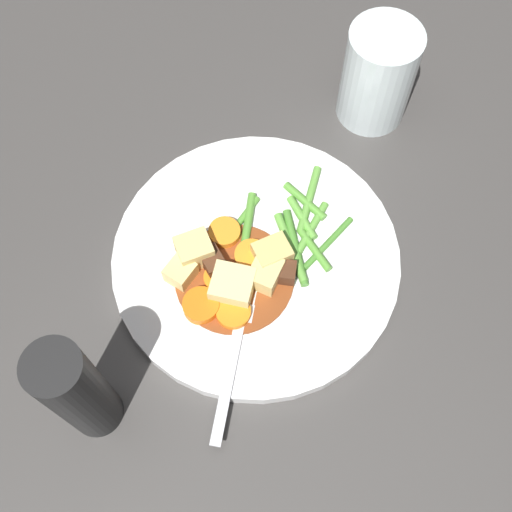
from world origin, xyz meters
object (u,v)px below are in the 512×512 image
at_px(potato_chunk_2, 233,286).
at_px(potato_chunk_4, 181,272).
at_px(carrot_slice_2, 201,306).
at_px(carrot_slice_4, 225,233).
at_px(potato_chunk_0, 195,251).
at_px(carrot_slice_0, 233,312).
at_px(dinner_plate, 256,259).
at_px(water_glass, 378,75).
at_px(fork, 236,343).
at_px(meat_chunk_1, 287,273).
at_px(potato_chunk_3, 265,274).
at_px(pepper_mill, 78,392).
at_px(carrot_slice_1, 249,253).
at_px(carrot_slice_3, 221,281).
at_px(potato_chunk_1, 272,254).
at_px(meat_chunk_0, 213,262).

bearing_deg(potato_chunk_2, potato_chunk_4, -52.96).
xyz_separation_m(carrot_slice_2, potato_chunk_2, (-0.03, 0.00, 0.01)).
height_order(carrot_slice_4, potato_chunk_0, potato_chunk_0).
bearing_deg(carrot_slice_0, potato_chunk_0, -93.70).
relative_size(dinner_plate, water_glass, 2.49).
bearing_deg(potato_chunk_4, carrot_slice_0, 106.52).
relative_size(fork, water_glass, 1.22).
relative_size(carrot_slice_4, potato_chunk_2, 0.82).
distance_m(meat_chunk_1, water_glass, 0.24).
bearing_deg(potato_chunk_3, carrot_slice_0, 13.72).
bearing_deg(potato_chunk_3, dinner_plate, -106.75).
height_order(carrot_slice_2, pepper_mill, pepper_mill).
bearing_deg(carrot_slice_2, potato_chunk_4, -94.05).
bearing_deg(water_glass, potato_chunk_4, 10.29).
xyz_separation_m(potato_chunk_3, potato_chunk_4, (0.06, -0.05, -0.00)).
xyz_separation_m(carrot_slice_1, meat_chunk_1, (-0.02, 0.04, 0.00)).
xyz_separation_m(carrot_slice_0, potato_chunk_4, (0.02, -0.06, 0.01)).
xyz_separation_m(carrot_slice_0, potato_chunk_2, (-0.01, -0.02, 0.01)).
relative_size(carrot_slice_0, water_glass, 0.29).
distance_m(carrot_slice_1, potato_chunk_0, 0.05).
xyz_separation_m(carrot_slice_3, water_glass, (-0.26, -0.08, 0.04)).
relative_size(carrot_slice_1, carrot_slice_4, 1.07).
bearing_deg(potato_chunk_0, water_glass, -170.75).
relative_size(carrot_slice_1, fork, 0.24).
distance_m(potato_chunk_0, fork, 0.10).
relative_size(carrot_slice_4, potato_chunk_4, 1.22).
bearing_deg(potato_chunk_1, meat_chunk_1, 90.59).
distance_m(dinner_plate, water_glass, 0.23).
distance_m(carrot_slice_3, potato_chunk_4, 0.04).
distance_m(dinner_plate, pepper_mill, 0.22).
xyz_separation_m(carrot_slice_2, potato_chunk_1, (-0.08, -0.00, 0.01)).
xyz_separation_m(carrot_slice_2, fork, (-0.01, 0.05, -0.00)).
relative_size(carrot_slice_3, meat_chunk_0, 1.11).
distance_m(carrot_slice_4, potato_chunk_3, 0.06).
distance_m(carrot_slice_0, meat_chunk_0, 0.05).
xyz_separation_m(carrot_slice_1, meat_chunk_0, (0.04, -0.01, 0.01)).
relative_size(carrot_slice_0, potato_chunk_0, 1.01).
bearing_deg(potato_chunk_2, pepper_mill, 6.19).
height_order(potato_chunk_1, water_glass, water_glass).
bearing_deg(carrot_slice_3, carrot_slice_1, -169.97).
xyz_separation_m(carrot_slice_3, potato_chunk_2, (-0.00, 0.01, 0.01)).
relative_size(potato_chunk_3, meat_chunk_1, 1.59).
height_order(carrot_slice_2, potato_chunk_0, potato_chunk_0).
height_order(potato_chunk_2, fork, potato_chunk_2).
bearing_deg(carrot_slice_3, potato_chunk_2, 105.13).
bearing_deg(fork, meat_chunk_1, -162.11).
distance_m(meat_chunk_0, meat_chunk_1, 0.07).
relative_size(water_glass, pepper_mill, 0.74).
height_order(water_glass, pepper_mill, pepper_mill).
distance_m(carrot_slice_0, potato_chunk_0, 0.07).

